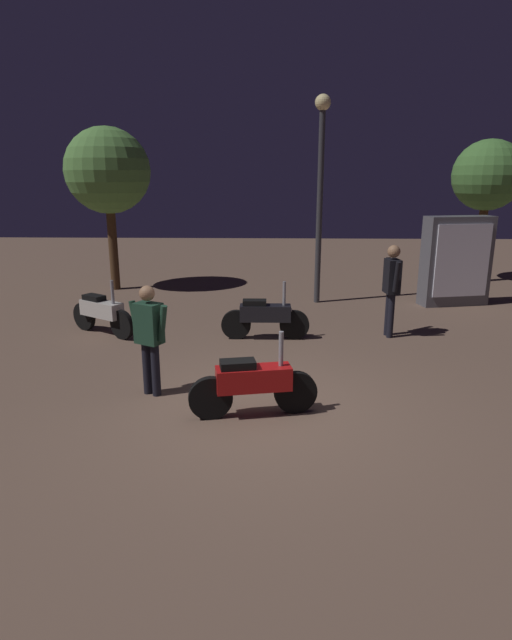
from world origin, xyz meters
The scene contains 10 objects.
ground_plane centered at (0.00, 0.00, 0.00)m, with size 40.00×40.00×0.00m, color brown.
motorcycle_red_foreground centered at (-0.16, -0.15, 0.44)m, with size 1.65×0.48×1.11m.
motorcycle_white_parked_left centered at (-3.22, 3.34, 0.44)m, with size 1.45×0.98×1.11m.
motorcycle_black_parked_right centered at (-0.05, 3.13, 0.44)m, with size 1.66×0.31×1.11m.
person_rider_beside centered at (-1.61, 0.49, 0.93)m, with size 0.62×0.39×1.57m.
person_bystander_far centered at (2.33, 3.38, 1.06)m, with size 0.28×0.67×1.76m.
streetlamp_near centered at (1.18, 6.18, 3.04)m, with size 0.36×0.36×4.76m.
tree_left_bg centered at (-4.21, 7.56, 3.11)m, with size 2.20×2.20×4.23m.
tree_center_bg centered at (6.10, 8.95, 2.99)m, with size 1.95×1.95×4.00m.
kiosk_billboard centered at (4.43, 6.03, 1.05)m, with size 1.67×0.83×2.10m.
Camera 1 is at (0.06, -6.25, 2.96)m, focal length 29.04 mm.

